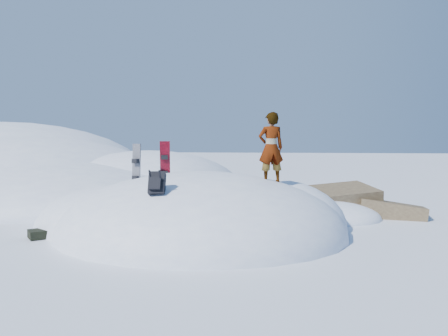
# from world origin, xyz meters

# --- Properties ---
(ground) EXTENTS (120.00, 120.00, 0.00)m
(ground) POSITION_xyz_m (0.00, 0.00, 0.00)
(ground) COLOR white
(ground) RESTS_ON ground
(snow_mound) EXTENTS (8.00, 6.00, 3.00)m
(snow_mound) POSITION_xyz_m (-0.17, 0.24, 0.00)
(snow_mound) COLOR white
(snow_mound) RESTS_ON ground
(snow_ridge) EXTENTS (21.50, 18.50, 6.40)m
(snow_ridge) POSITION_xyz_m (-10.43, 9.85, 0.00)
(snow_ridge) COLOR white
(snow_ridge) RESTS_ON ground
(rock_outcrop) EXTENTS (4.68, 4.41, 1.68)m
(rock_outcrop) POSITION_xyz_m (3.72, 3.01, 0.01)
(rock_outcrop) COLOR brown
(rock_outcrop) RESTS_ON ground
(snowboard_red) EXTENTS (0.29, 0.27, 1.33)m
(snowboard_red) POSITION_xyz_m (-0.97, 0.39, 1.58)
(snowboard_red) COLOR #AC0921
(snowboard_red) RESTS_ON snow_mound
(snowboard_dark) EXTENTS (0.27, 0.24, 1.37)m
(snowboard_dark) POSITION_xyz_m (-1.56, -0.12, 1.50)
(snowboard_dark) COLOR black
(snowboard_dark) RESTS_ON snow_mound
(backpack) EXTENTS (0.36, 0.46, 0.54)m
(backpack) POSITION_xyz_m (-0.59, -1.75, 1.39)
(backpack) COLOR black
(backpack) RESTS_ON snow_mound
(gear_pile) EXTENTS (0.92, 0.80, 0.24)m
(gear_pile) POSITION_xyz_m (-3.46, -0.85, 0.12)
(gear_pile) COLOR black
(gear_pile) RESTS_ON ground
(person) EXTENTS (0.71, 0.58, 1.68)m
(person) POSITION_xyz_m (1.68, 0.07, 2.08)
(person) COLOR slate
(person) RESTS_ON snow_mound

